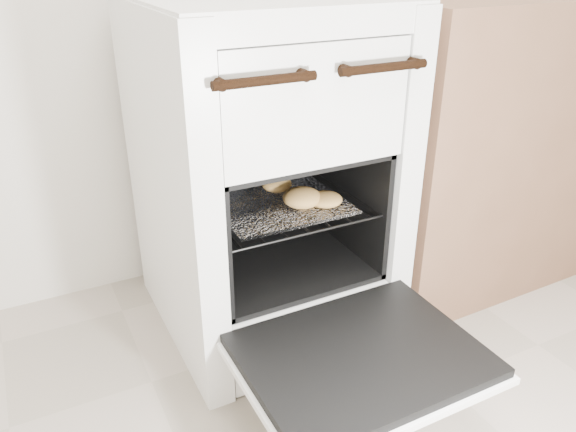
# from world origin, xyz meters

# --- Properties ---
(stove) EXTENTS (0.58, 0.65, 0.89)m
(stove) POSITION_xyz_m (0.06, 1.18, 0.44)
(stove) COLOR silver
(stove) RESTS_ON ground
(oven_door) EXTENTS (0.52, 0.41, 0.04)m
(oven_door) POSITION_xyz_m (0.06, 0.68, 0.19)
(oven_door) COLOR black
(oven_door) RESTS_ON stove
(oven_rack) EXTENTS (0.42, 0.41, 0.01)m
(oven_rack) POSITION_xyz_m (0.06, 1.11, 0.39)
(oven_rack) COLOR black
(oven_rack) RESTS_ON stove
(foil_sheet) EXTENTS (0.33, 0.29, 0.01)m
(foil_sheet) POSITION_xyz_m (0.06, 1.09, 0.40)
(foil_sheet) COLOR white
(foil_sheet) RESTS_ON oven_rack
(baked_rolls) EXTENTS (0.18, 0.26, 0.05)m
(baked_rolls) POSITION_xyz_m (0.11, 1.07, 0.42)
(baked_rolls) COLOR #BA894A
(baked_rolls) RESTS_ON foil_sheet
(counter) EXTENTS (0.89, 0.60, 0.88)m
(counter) POSITION_xyz_m (0.82, 1.18, 0.44)
(counter) COLOR brown
(counter) RESTS_ON ground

